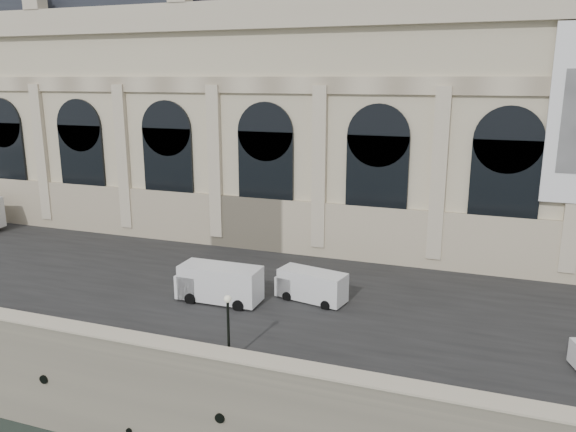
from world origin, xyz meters
The scene contains 7 objects.
quay centered at (0.00, 35.00, 3.00)m, with size 160.00×70.00×6.00m, color gray.
street centered at (0.00, 14.00, 6.03)m, with size 160.00×24.00×0.06m, color #2D2D2D.
parapet centered at (0.00, 0.60, 6.62)m, with size 160.00×1.40×1.21m.
museum centered at (-5.98, 30.86, 19.72)m, with size 69.00×18.70×29.10m.
van_b centered at (-2.95, 9.55, 7.37)m, with size 6.03×2.54×2.68m.
van_c centered at (3.23, 11.94, 7.15)m, with size 5.32×2.87×2.25m.
lamp_right centered at (1.80, 1.72, 8.01)m, with size 0.41×0.41×4.05m.
Camera 1 is at (14.59, -24.19, 21.62)m, focal length 35.00 mm.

